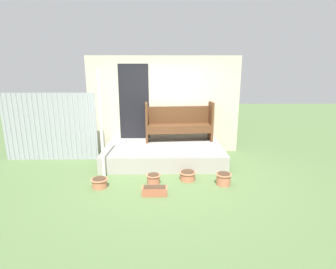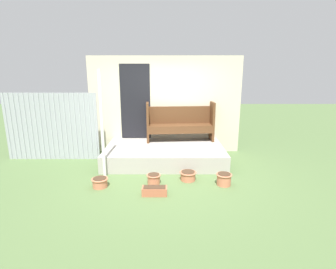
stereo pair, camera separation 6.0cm
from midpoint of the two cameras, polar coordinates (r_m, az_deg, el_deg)
The scene contains 11 objects.
ground_plane at distance 5.84m, azimuth -1.77°, elevation -8.68°, with size 24.00×24.00×0.00m, color #516B3D.
porch_slab at distance 6.56m, azimuth -1.20°, elevation -4.29°, with size 2.90×1.68×0.38m.
house_wall at distance 7.16m, azimuth -1.51°, elevation 6.41°, with size 4.10×0.08×2.60m.
fence_corrugated at distance 7.18m, azimuth -24.57°, elevation 1.47°, with size 2.33×0.05×1.70m.
support_post at distance 5.55m, azimuth -14.66°, elevation 1.89°, with size 0.07×0.07×2.26m.
bench at distance 6.94m, azimuth 2.13°, elevation 2.86°, with size 1.79×0.53×1.04m.
flower_pot_left at distance 5.38m, azimuth -15.00°, elevation -10.04°, with size 0.33×0.33×0.19m.
flower_pot_middle at distance 5.37m, azimuth -3.52°, elevation -9.54°, with size 0.29×0.29×0.20m.
flower_pot_right at distance 5.54m, azimuth 3.97°, elevation -8.84°, with size 0.35×0.35×0.19m.
flower_pot_far_right at distance 5.42m, azimuth 11.68°, elevation -9.35°, with size 0.32×0.32×0.24m.
planter_box_rect at distance 4.93m, azimuth -3.28°, elevation -12.16°, with size 0.46×0.20×0.16m.
Camera 1 is at (0.08, -5.39, 2.26)m, focal length 28.00 mm.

